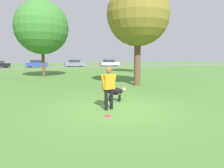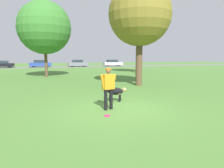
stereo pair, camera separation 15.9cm
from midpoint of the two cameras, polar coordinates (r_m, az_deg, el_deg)
ground_plane at (r=7.94m, az=0.83°, el=-7.04°), size 120.00×120.00×0.00m
far_road_strip at (r=41.40m, az=-15.98°, el=4.70°), size 120.00×6.00×0.01m
person at (r=7.61m, az=-1.53°, el=-0.37°), size 0.71×0.34×1.61m
dog at (r=9.14m, az=0.54°, el=-2.17°), size 0.97×0.72×0.66m
frisbee at (r=6.98m, az=-1.84°, el=-9.07°), size 0.22×0.22×0.02m
tree_near_right at (r=14.55m, az=7.13°, el=19.01°), size 4.31×4.31×7.06m
tree_mid_center at (r=21.38m, az=-19.65°, el=14.95°), size 5.19×5.19×7.46m
tree_far_right at (r=25.51m, az=7.35°, el=15.82°), size 3.94×3.94×7.64m
parked_car_blue at (r=41.48m, az=-20.89°, el=5.45°), size 4.13×1.98×1.42m
parked_car_grey at (r=41.60m, az=-10.71°, el=5.81°), size 3.98×1.74×1.41m
parked_car_silver at (r=43.55m, az=-0.83°, el=6.03°), size 4.19×1.80×1.41m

